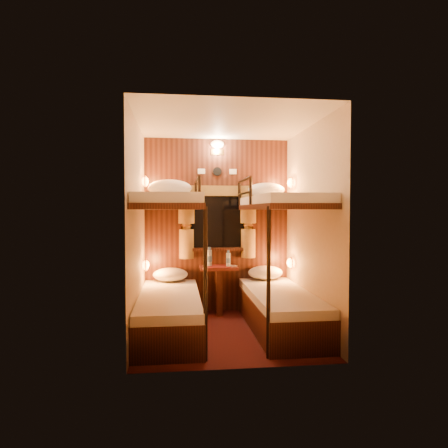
{
  "coord_description": "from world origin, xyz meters",
  "views": [
    {
      "loc": [
        -0.56,
        -4.51,
        1.41
      ],
      "look_at": [
        -0.01,
        0.15,
        1.25
      ],
      "focal_mm": 32.0,
      "sensor_mm": 36.0,
      "label": 1
    }
  ],
  "objects": [
    {
      "name": "wall_right",
      "position": [
        1.0,
        0.0,
        1.2
      ],
      "size": [
        0.0,
        2.4,
        2.4
      ],
      "primitive_type": "plane",
      "rotation": [
        1.57,
        0.0,
        -1.57
      ],
      "color": "#C6B293",
      "rests_on": "floor"
    },
    {
      "name": "bunk_right",
      "position": [
        0.65,
        0.07,
        0.56
      ],
      "size": [
        0.72,
        1.9,
        1.82
      ],
      "color": "black",
      "rests_on": "floor"
    },
    {
      "name": "wall_back",
      "position": [
        0.0,
        1.05,
        1.2
      ],
      "size": [
        2.4,
        0.0,
        2.4
      ],
      "primitive_type": "plane",
      "rotation": [
        1.57,
        0.0,
        0.0
      ],
      "color": "#C6B293",
      "rests_on": "floor"
    },
    {
      "name": "wall_left",
      "position": [
        -1.0,
        0.0,
        1.2
      ],
      "size": [
        0.0,
        2.4,
        2.4
      ],
      "primitive_type": "plane",
      "rotation": [
        1.57,
        0.0,
        1.57
      ],
      "color": "#C6B293",
      "rests_on": "floor"
    },
    {
      "name": "floor",
      "position": [
        0.0,
        0.0,
        0.0
      ],
      "size": [
        2.1,
        2.1,
        0.0
      ],
      "primitive_type": "plane",
      "color": "#37110F",
      "rests_on": "ground"
    },
    {
      "name": "reading_lamps",
      "position": [
        -0.0,
        0.7,
        1.24
      ],
      "size": [
        2.0,
        0.2,
        1.25
      ],
      "color": "orange",
      "rests_on": "wall_left"
    },
    {
      "name": "pillow_lower_right",
      "position": [
        0.65,
        0.85,
        0.55
      ],
      "size": [
        0.48,
        0.34,
        0.19
      ],
      "primitive_type": "ellipsoid",
      "color": "silver",
      "rests_on": "bunk_right"
    },
    {
      "name": "pillow_upper_right",
      "position": [
        0.65,
        0.82,
        1.69
      ],
      "size": [
        0.5,
        0.36,
        0.2
      ],
      "primitive_type": "ellipsoid",
      "color": "silver",
      "rests_on": "bunk_right"
    },
    {
      "name": "wall_front",
      "position": [
        0.0,
        -1.05,
        1.2
      ],
      "size": [
        2.4,
        0.0,
        2.4
      ],
      "primitive_type": "plane",
      "rotation": [
        -1.57,
        0.0,
        0.0
      ],
      "color": "#C6B293",
      "rests_on": "floor"
    },
    {
      "name": "bottle_left",
      "position": [
        -0.12,
        0.88,
        0.76
      ],
      "size": [
        0.08,
        0.08,
        0.26
      ],
      "rotation": [
        0.0,
        0.0,
        -0.28
      ],
      "color": "#99BFE5",
      "rests_on": "table"
    },
    {
      "name": "sachet_b",
      "position": [
        0.16,
        0.89,
        0.65
      ],
      "size": [
        0.1,
        0.09,
        0.01
      ],
      "primitive_type": "cube",
      "rotation": [
        0.0,
        0.0,
        0.35
      ],
      "color": "silver",
      "rests_on": "table"
    },
    {
      "name": "pillow_lower_left",
      "position": [
        -0.65,
        0.86,
        0.55
      ],
      "size": [
        0.47,
        0.33,
        0.18
      ],
      "primitive_type": "ellipsoid",
      "color": "silver",
      "rests_on": "bunk_left"
    },
    {
      "name": "back_panel",
      "position": [
        0.0,
        1.04,
        1.2
      ],
      "size": [
        2.0,
        0.03,
        2.4
      ],
      "primitive_type": "cube",
      "color": "black",
      "rests_on": "floor"
    },
    {
      "name": "sachet_a",
      "position": [
        0.21,
        0.85,
        0.65
      ],
      "size": [
        0.1,
        0.08,
        0.01
      ],
      "primitive_type": "cube",
      "rotation": [
        0.0,
        0.0,
        0.29
      ],
      "color": "silver",
      "rests_on": "table"
    },
    {
      "name": "table",
      "position": [
        0.0,
        0.85,
        0.41
      ],
      "size": [
        0.5,
        0.34,
        0.66
      ],
      "color": "maroon",
      "rests_on": "floor"
    },
    {
      "name": "bottle_right",
      "position": [
        0.13,
        0.81,
        0.74
      ],
      "size": [
        0.06,
        0.06,
        0.22
      ],
      "rotation": [
        0.0,
        0.0,
        -0.4
      ],
      "color": "#99BFE5",
      "rests_on": "table"
    },
    {
      "name": "bunk_left",
      "position": [
        -0.65,
        0.07,
        0.56
      ],
      "size": [
        0.72,
        1.9,
        1.82
      ],
      "color": "black",
      "rests_on": "floor"
    },
    {
      "name": "window",
      "position": [
        0.0,
        1.0,
        1.18
      ],
      "size": [
        1.0,
        0.12,
        0.79
      ],
      "color": "black",
      "rests_on": "back_panel"
    },
    {
      "name": "ceiling",
      "position": [
        0.0,
        0.0,
        2.4
      ],
      "size": [
        2.1,
        2.1,
        0.0
      ],
      "primitive_type": "plane",
      "rotation": [
        3.14,
        0.0,
        0.0
      ],
      "color": "silver",
      "rests_on": "wall_back"
    },
    {
      "name": "pillow_upper_left",
      "position": [
        -0.65,
        0.71,
        1.7
      ],
      "size": [
        0.56,
        0.4,
        0.22
      ],
      "primitive_type": "ellipsoid",
      "color": "silver",
      "rests_on": "bunk_left"
    },
    {
      "name": "curtains",
      "position": [
        0.0,
        0.97,
        1.26
      ],
      "size": [
        1.1,
        0.22,
        1.0
      ],
      "color": "olive",
      "rests_on": "back_panel"
    },
    {
      "name": "back_fixtures",
      "position": [
        0.0,
        1.0,
        2.25
      ],
      "size": [
        0.54,
        0.09,
        0.48
      ],
      "color": "black",
      "rests_on": "back_panel"
    }
  ]
}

